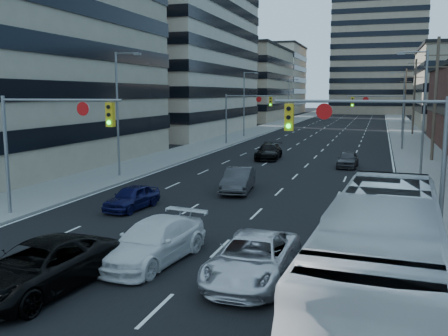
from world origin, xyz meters
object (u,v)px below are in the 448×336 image
silver_suv (253,258)px  transit_bus (382,260)px  black_pickup (40,267)px  sedan_blue (132,197)px  white_van (154,241)px

silver_suv → transit_bus: 4.54m
black_pickup → sedan_blue: (-2.52, 10.81, -0.14)m
black_pickup → transit_bus: 10.17m
silver_suv → black_pickup: bearing=-153.4°
black_pickup → sedan_blue: black_pickup is taller
silver_suv → sedan_blue: bearing=138.3°
white_van → transit_bus: transit_bus is taller
white_van → sedan_blue: 8.62m
black_pickup → white_van: (2.17, 3.57, -0.02)m
black_pickup → white_van: size_ratio=1.07×
transit_bus → sedan_blue: size_ratio=3.23×
silver_suv → transit_bus: size_ratio=0.43×
white_van → silver_suv: 3.96m
transit_bus → silver_suv: bearing=158.0°
transit_bus → sedan_blue: bearing=145.4°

